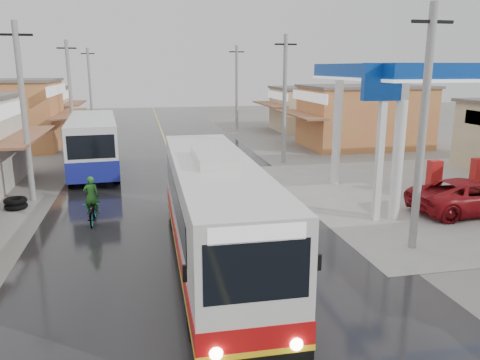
{
  "coord_description": "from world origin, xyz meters",
  "views": [
    {
      "loc": [
        -1.9,
        -13.51,
        6.05
      ],
      "look_at": [
        1.78,
        3.87,
        1.75
      ],
      "focal_mm": 35.0,
      "sensor_mm": 36.0,
      "label": 1
    }
  ],
  "objects_px": {
    "coach_bus": "(214,212)",
    "jeepney": "(470,196)",
    "cyclist": "(93,208)",
    "tyre_stack": "(16,203)",
    "second_bus": "(93,143)"
  },
  "relations": [
    {
      "from": "coach_bus",
      "to": "cyclist",
      "type": "xyz_separation_m",
      "value": [
        -4.1,
        4.93,
        -1.09
      ]
    },
    {
      "from": "coach_bus",
      "to": "second_bus",
      "type": "relative_size",
      "value": 1.18
    },
    {
      "from": "coach_bus",
      "to": "tyre_stack",
      "type": "relative_size",
      "value": 11.86
    },
    {
      "from": "second_bus",
      "to": "jeepney",
      "type": "height_order",
      "value": "second_bus"
    },
    {
      "from": "cyclist",
      "to": "tyre_stack",
      "type": "height_order",
      "value": "cyclist"
    },
    {
      "from": "coach_bus",
      "to": "jeepney",
      "type": "relative_size",
      "value": 2.2
    },
    {
      "from": "coach_bus",
      "to": "second_bus",
      "type": "bearing_deg",
      "value": 109.02
    },
    {
      "from": "cyclist",
      "to": "tyre_stack",
      "type": "bearing_deg",
      "value": 142.34
    },
    {
      "from": "second_bus",
      "to": "tyre_stack",
      "type": "bearing_deg",
      "value": -115.5
    },
    {
      "from": "coach_bus",
      "to": "second_bus",
      "type": "xyz_separation_m",
      "value": [
        -4.86,
        14.73,
        -0.01
      ]
    },
    {
      "from": "coach_bus",
      "to": "second_bus",
      "type": "height_order",
      "value": "coach_bus"
    },
    {
      "from": "coach_bus",
      "to": "cyclist",
      "type": "relative_size",
      "value": 5.89
    },
    {
      "from": "coach_bus",
      "to": "jeepney",
      "type": "distance_m",
      "value": 11.86
    },
    {
      "from": "cyclist",
      "to": "tyre_stack",
      "type": "xyz_separation_m",
      "value": [
        -3.51,
        2.75,
        -0.39
      ]
    },
    {
      "from": "second_bus",
      "to": "tyre_stack",
      "type": "height_order",
      "value": "second_bus"
    }
  ]
}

